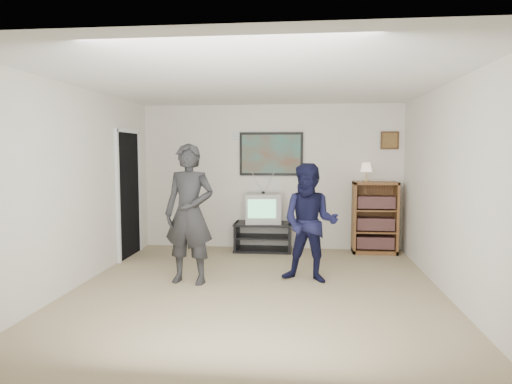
% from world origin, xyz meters
% --- Properties ---
extents(room_shell, '(4.51, 5.00, 2.51)m').
position_xyz_m(room_shell, '(0.00, 0.35, 1.25)').
color(room_shell, '#867655').
rests_on(room_shell, ground).
extents(media_stand, '(0.97, 0.54, 0.48)m').
position_xyz_m(media_stand, '(-0.12, 2.23, 0.24)').
color(media_stand, black).
rests_on(media_stand, room_shell).
extents(crt_television, '(0.64, 0.55, 0.50)m').
position_xyz_m(crt_television, '(-0.12, 2.23, 0.73)').
color(crt_television, '#A2A19D').
rests_on(crt_television, media_stand).
extents(bookshelf, '(0.73, 0.41, 1.19)m').
position_xyz_m(bookshelf, '(1.75, 2.28, 0.60)').
color(bookshelf, brown).
rests_on(bookshelf, room_shell).
extents(table_lamp, '(0.20, 0.20, 0.32)m').
position_xyz_m(table_lamp, '(1.60, 2.29, 1.35)').
color(table_lamp, beige).
rests_on(table_lamp, bookshelf).
extents(person_tall, '(0.71, 0.52, 1.80)m').
position_xyz_m(person_tall, '(-0.89, 0.24, 0.90)').
color(person_tall, black).
rests_on(person_tall, room_shell).
extents(person_short, '(0.86, 0.74, 1.54)m').
position_xyz_m(person_short, '(0.65, 0.45, 0.77)').
color(person_short, black).
rests_on(person_short, room_shell).
extents(controller_left, '(0.07, 0.13, 0.04)m').
position_xyz_m(controller_left, '(-0.94, 0.45, 1.28)').
color(controller_left, white).
rests_on(controller_left, person_tall).
extents(controller_right, '(0.08, 0.13, 0.04)m').
position_xyz_m(controller_right, '(0.62, 0.65, 1.00)').
color(controller_right, white).
rests_on(controller_right, person_short).
extents(poster, '(1.10, 0.03, 0.75)m').
position_xyz_m(poster, '(0.00, 2.48, 1.65)').
color(poster, black).
rests_on(poster, room_shell).
extents(air_vent, '(0.28, 0.02, 0.14)m').
position_xyz_m(air_vent, '(-0.55, 2.48, 1.95)').
color(air_vent, white).
rests_on(air_vent, room_shell).
extents(small_picture, '(0.30, 0.03, 0.30)m').
position_xyz_m(small_picture, '(2.00, 2.48, 1.88)').
color(small_picture, '#31210F').
rests_on(small_picture, room_shell).
extents(doorway, '(0.03, 0.85, 2.00)m').
position_xyz_m(doorway, '(-2.23, 1.60, 1.00)').
color(doorway, black).
rests_on(doorway, room_shell).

